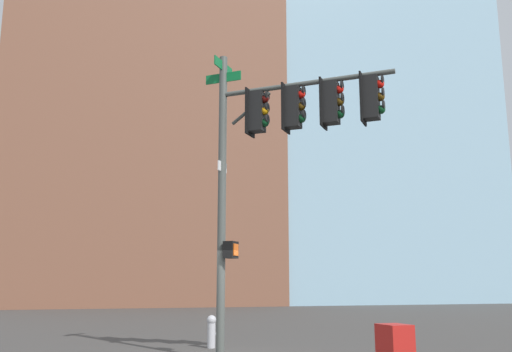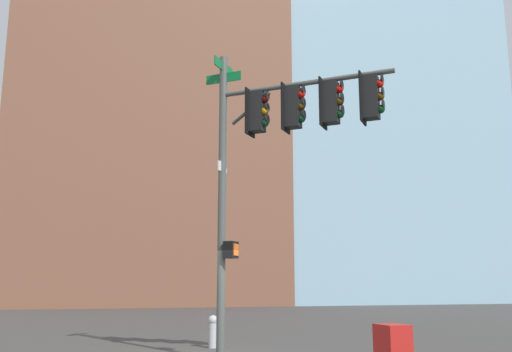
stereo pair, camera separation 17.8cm
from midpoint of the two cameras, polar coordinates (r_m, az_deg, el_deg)
The scene contains 5 objects.
signal_pole_assembly at distance 13.25m, azimuth 3.11°, elevation 4.28°, with size 3.78×3.09×7.42m.
fire_hydrant at distance 15.79m, azimuth -4.12°, elevation -15.51°, with size 0.34×0.26×0.87m.
building_brick_nearside at distance 61.55m, azimuth 2.89°, elevation 16.40°, with size 27.67×16.87×59.92m, color brown.
building_brick_midblock at distance 52.59m, azimuth -10.69°, elevation 11.45°, with size 21.34×17.09×43.14m, color brown.
building_brick_farside at distance 66.96m, azimuth -0.37°, elevation 3.92°, with size 17.70×14.08×37.72m, color brown.
Camera 2 is at (-2.91, -12.79, 1.75)m, focal length 38.94 mm.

